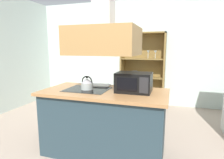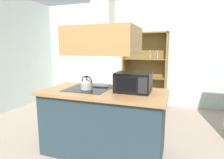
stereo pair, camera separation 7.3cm
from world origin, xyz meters
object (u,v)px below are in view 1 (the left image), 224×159
dish_cabinet (143,74)px  cutting_board (98,85)px  microwave (134,82)px  kettle (87,84)px

dish_cabinet → cutting_board: bearing=-99.2°
dish_cabinet → microwave: 2.41m
dish_cabinet → cutting_board: size_ratio=5.45×
kettle → cutting_board: (0.06, 0.28, -0.07)m
kettle → microwave: size_ratio=0.42×
dish_cabinet → cutting_board: dish_cabinet is taller
dish_cabinet → kettle: dish_cabinet is taller
cutting_board → microwave: 0.65m
kettle → cutting_board: size_ratio=0.56×
dish_cabinet → kettle: (-0.41, -2.45, 0.16)m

